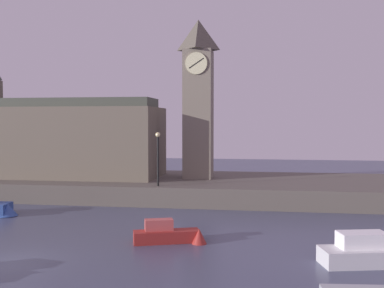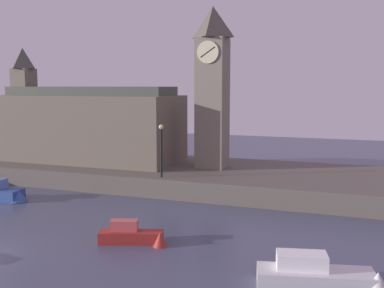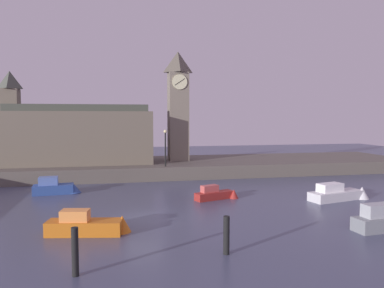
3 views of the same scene
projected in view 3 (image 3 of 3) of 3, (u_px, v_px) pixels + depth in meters
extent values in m
plane|color=#474C66|center=(144.00, 218.00, 25.29)|extent=(120.00, 120.00, 0.00)
cube|color=#5B544C|center=(132.00, 168.00, 44.78)|extent=(70.00, 12.00, 1.50)
cube|color=slate|center=(178.00, 117.00, 45.75)|extent=(2.38, 2.38, 10.86)
cylinder|color=beige|center=(180.00, 82.00, 44.22)|extent=(1.81, 0.12, 1.81)
cube|color=black|center=(180.00, 82.00, 44.15)|extent=(1.24, 0.04, 0.85)
pyramid|color=#554E43|center=(178.00, 62.00, 45.25)|extent=(2.61, 2.61, 2.57)
cube|color=#6B6051|center=(80.00, 137.00, 43.30)|extent=(16.62, 6.90, 6.05)
cube|color=#6B6051|center=(11.00, 127.00, 41.72)|extent=(1.80, 1.80, 8.58)
pyramid|color=#474C42|center=(10.00, 80.00, 41.34)|extent=(1.98, 1.98, 1.98)
cube|color=#42473D|center=(79.00, 108.00, 43.05)|extent=(15.79, 4.14, 0.80)
cylinder|color=black|center=(165.00, 150.00, 40.31)|extent=(0.16, 0.16, 3.67)
sphere|color=#F2E099|center=(165.00, 131.00, 40.16)|extent=(0.36, 0.36, 0.36)
cylinder|color=black|center=(75.00, 252.00, 16.01)|extent=(0.30, 0.30, 2.16)
cylinder|color=black|center=(226.00, 235.00, 18.59)|extent=(0.32, 0.32, 1.95)
cube|color=#A8ADB2|center=(378.00, 210.00, 22.45)|extent=(2.03, 1.07, 0.80)
cube|color=orange|center=(85.00, 227.00, 21.76)|extent=(4.53, 2.06, 0.84)
cube|color=#FF9947|center=(75.00, 215.00, 21.60)|extent=(1.74, 1.18, 0.66)
cone|color=orange|center=(122.00, 225.00, 22.19)|extent=(1.36, 1.36, 1.09)
cube|color=maroon|center=(214.00, 196.00, 31.06)|extent=(3.56, 2.02, 0.63)
cube|color=#CC5651|center=(210.00, 189.00, 30.93)|extent=(1.60, 1.11, 0.58)
cone|color=maroon|center=(234.00, 194.00, 31.40)|extent=(1.10, 1.10, 0.86)
cube|color=silver|center=(336.00, 196.00, 30.79)|extent=(5.09, 2.62, 0.74)
cube|color=white|center=(330.00, 187.00, 30.62)|extent=(2.29, 1.53, 0.68)
cone|color=silver|center=(362.00, 194.00, 31.27)|extent=(1.67, 1.67, 1.22)
cube|color=#2D4C93|center=(53.00, 189.00, 33.25)|extent=(3.57, 1.82, 0.83)
cube|color=#5B7AC1|center=(48.00, 181.00, 33.11)|extent=(1.71, 1.21, 0.73)
cone|color=#2D4C93|center=(73.00, 188.00, 33.59)|extent=(1.49, 1.49, 0.86)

